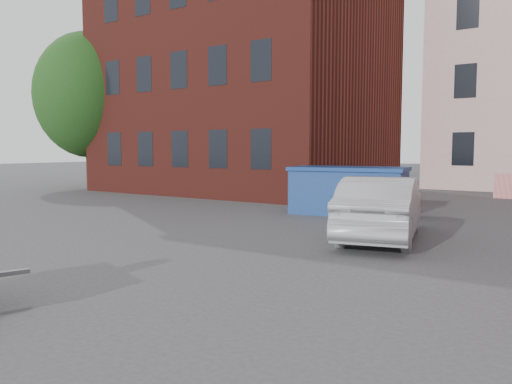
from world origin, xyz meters
The scene contains 6 objects.
ground centered at (0.00, 0.00, 0.00)m, with size 120.00×120.00×0.00m, color #38383A.
building_brick centered at (-9.00, 13.00, 7.00)m, with size 12.00×10.00×14.00m, color #591E16.
far_building centered at (-20.00, 22.00, 4.00)m, with size 6.00×6.00×8.00m, color maroon.
tree centered at (-16.00, 9.00, 5.17)m, with size 5.28×5.28×8.30m.
dumpster centered at (-1.08, 6.97, 0.73)m, with size 3.71×2.30×1.46m.
silver_car centered at (1.26, 3.34, 0.70)m, with size 1.49×4.27×1.41m, color #9A9CA1.
Camera 1 is at (5.07, -7.37, 2.02)m, focal length 35.00 mm.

